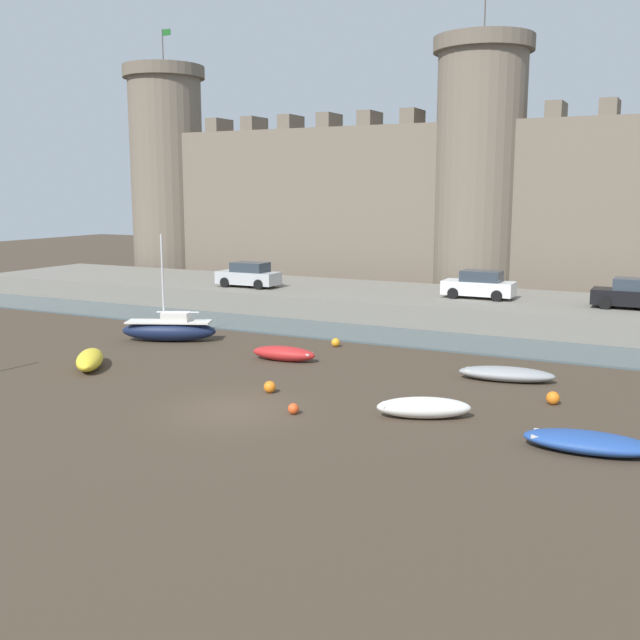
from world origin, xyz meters
TOP-DOWN VIEW (x-y plane):
  - ground_plane at (0.00, 0.00)m, footprint 160.00×160.00m
  - water_channel at (0.00, 14.93)m, footprint 80.00×4.50m
  - quay_road at (0.00, 22.18)m, footprint 66.74×10.00m
  - castle at (-0.00, 31.91)m, footprint 61.63×6.88m
  - rowboat_near_channel_right at (-8.96, 2.62)m, footprint 2.88×3.28m
  - rowboat_midflat_right at (-2.18, 7.62)m, footprint 3.09×1.26m
  - rowboat_near_channel_left at (6.24, 2.27)m, footprint 3.35×2.31m
  - rowboat_midflat_left at (11.65, 1.20)m, footprint 3.81×1.73m
  - rowboat_foreground_right at (7.60, 8.47)m, footprint 3.94×1.86m
  - sailboat_midflat_centre at (-9.57, 8.91)m, footprint 4.98×3.18m
  - mooring_buoy_near_shore at (-1.41, 11.43)m, footprint 0.43×0.43m
  - mooring_buoy_mid_mud at (9.87, 5.85)m, footprint 0.48×0.48m
  - mooring_buoy_near_channel at (0.01, 2.65)m, footprint 0.46×0.46m
  - mooring_buoy_off_centre at (2.12, 0.65)m, footprint 0.38×0.38m
  - car_quay_centre_east at (2.93, 21.74)m, footprint 4.11×1.90m
  - car_quay_west at (-11.82, 20.12)m, footprint 4.11×1.90m
  - car_quay_centre_west at (11.28, 21.53)m, footprint 4.11×1.90m

SIDE VIEW (x-z plane):
  - ground_plane at x=0.00m, z-range 0.00..0.00m
  - water_channel at x=0.00m, z-range 0.00..0.10m
  - mooring_buoy_off_centre at x=2.12m, z-range 0.00..0.38m
  - mooring_buoy_near_shore at x=-1.41m, z-range 0.00..0.43m
  - mooring_buoy_near_channel at x=0.01m, z-range 0.00..0.46m
  - mooring_buoy_mid_mud at x=9.87m, z-range 0.00..0.48m
  - rowboat_foreground_right at x=7.60m, z-range 0.02..0.60m
  - rowboat_midflat_left at x=11.65m, z-range 0.02..0.61m
  - rowboat_midflat_right at x=-2.18m, z-range 0.02..0.68m
  - rowboat_near_channel_left at x=6.24m, z-range 0.02..0.72m
  - rowboat_near_channel_right at x=-8.96m, z-range 0.02..0.78m
  - sailboat_midflat_centre at x=-9.57m, z-range -2.11..3.33m
  - quay_road at x=0.00m, z-range 0.00..1.37m
  - car_quay_centre_east at x=2.93m, z-range 1.33..2.95m
  - car_quay_west at x=-11.82m, z-range 1.33..2.95m
  - car_quay_centre_west at x=11.28m, z-range 1.33..2.95m
  - castle at x=0.00m, z-range -2.74..18.18m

